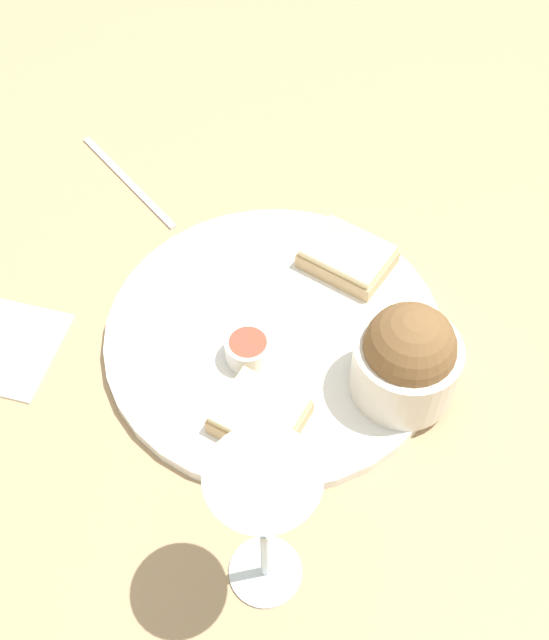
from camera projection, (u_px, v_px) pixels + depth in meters
name	position (u px, v px, depth m)	size (l,w,h in m)	color
ground_plane	(274.00, 340.00, 0.83)	(4.00, 4.00, 0.00)	tan
dinner_plate	(274.00, 336.00, 0.82)	(0.35, 0.35, 0.01)	white
salad_bowl	(407.00, 358.00, 0.74)	(0.10, 0.10, 0.11)	silver
sauce_ramekin	(248.00, 349.00, 0.79)	(0.05, 0.05, 0.03)	white
cheese_toast_near	(348.00, 257.00, 0.86)	(0.11, 0.09, 0.03)	tan
cheese_toast_far	(260.00, 415.00, 0.74)	(0.09, 0.09, 0.03)	tan
wine_glass	(264.00, 510.00, 0.58)	(0.08, 0.08, 0.18)	silver
fork	(128.00, 180.00, 0.96)	(0.16, 0.12, 0.01)	silver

